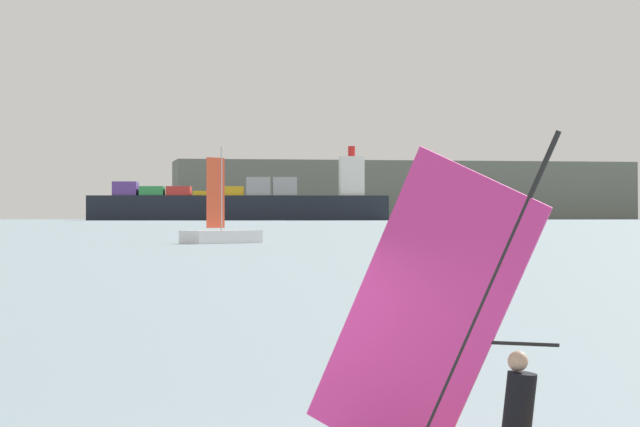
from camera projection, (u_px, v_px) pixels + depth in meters
The scene contains 4 objects.
windsurfer at pixel (483, 381), 15.05m from camera, with size 3.80×1.90×3.85m.
cargo_ship at pixel (243, 202), 791.60m from camera, with size 170.35×35.91×42.18m.
distant_headland at pixel (542, 194), 1144.55m from camera, with size 616.18×300.61×41.17m, color #60665B.
small_sailboat at pixel (221, 235), 136.72m from camera, with size 7.72×8.58×9.43m.
Camera 1 is at (1.49, -14.03, 2.72)m, focal length 78.55 mm.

